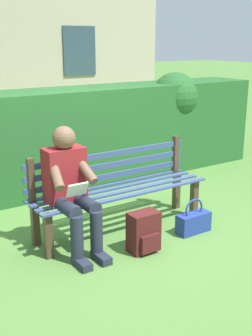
# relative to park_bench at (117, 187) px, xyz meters

# --- Properties ---
(ground) EXTENTS (60.00, 60.00, 0.00)m
(ground) POSITION_rel_park_bench_xyz_m (0.00, 0.07, -0.46)
(ground) COLOR #517F38
(park_bench) EXTENTS (1.95, 0.47, 0.88)m
(park_bench) POSITION_rel_park_bench_xyz_m (0.00, 0.00, 0.00)
(park_bench) COLOR #4C3828
(park_bench) RESTS_ON ground
(person_seated) EXTENTS (0.44, 0.73, 1.19)m
(person_seated) POSITION_rel_park_bench_xyz_m (0.62, 0.17, 0.18)
(person_seated) COLOR maroon
(person_seated) RESTS_ON ground
(hedge_backdrop) EXTENTS (6.57, 0.88, 1.49)m
(hedge_backdrop) POSITION_rel_park_bench_xyz_m (-0.03, -1.56, 0.24)
(hedge_backdrop) COLOR #265B28
(hedge_backdrop) RESTS_ON ground
(backpack) EXTENTS (0.29, 0.25, 0.39)m
(backpack) POSITION_rel_park_bench_xyz_m (0.08, 0.60, -0.27)
(backpack) COLOR #4C1919
(backpack) RESTS_ON ground
(handbag) EXTENTS (0.38, 0.15, 0.38)m
(handbag) POSITION_rel_park_bench_xyz_m (-0.60, 0.55, -0.34)
(handbag) COLOR navy
(handbag) RESTS_ON ground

